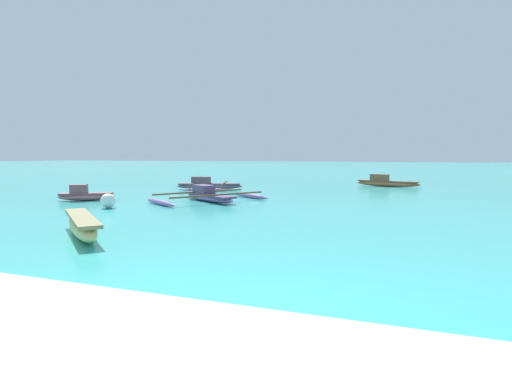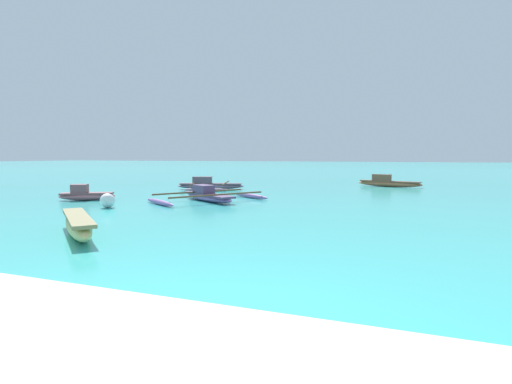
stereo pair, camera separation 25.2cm
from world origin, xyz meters
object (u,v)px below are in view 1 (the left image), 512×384
at_px(moored_boat_0, 386,182).
at_px(moored_boat_2, 82,225).
at_px(mooring_buoy_0, 108,201).
at_px(moored_boat_3, 208,196).
at_px(moored_boat_1, 85,195).
at_px(moored_boat_4, 208,185).

xyz_separation_m(moored_boat_0, moored_boat_2, (-6.22, -18.09, 0.00)).
distance_m(moored_boat_0, mooring_buoy_0, 16.52).
bearing_deg(moored_boat_0, mooring_buoy_0, -106.62).
bearing_deg(moored_boat_3, moored_boat_1, -129.26).
bearing_deg(moored_boat_2, moored_boat_4, 144.12).
relative_size(moored_boat_1, moored_boat_3, 0.44).
distance_m(moored_boat_1, moored_boat_2, 8.00).
bearing_deg(moored_boat_1, moored_boat_0, 16.26).
bearing_deg(moored_boat_0, moored_boat_2, -92.34).
height_order(moored_boat_4, mooring_buoy_0, moored_boat_4).
distance_m(moored_boat_3, moored_boat_4, 5.86).
height_order(moored_boat_2, mooring_buoy_0, mooring_buoy_0).
height_order(moored_boat_0, moored_boat_1, moored_boat_0).
bearing_deg(mooring_buoy_0, moored_boat_0, 56.75).
distance_m(moored_boat_0, moored_boat_3, 12.57).
bearing_deg(moored_boat_1, moored_boat_3, -13.03).
bearing_deg(moored_boat_4, moored_boat_2, -94.79).
bearing_deg(mooring_buoy_0, moored_boat_4, 91.41).
xyz_separation_m(moored_boat_2, mooring_buoy_0, (-2.84, 4.27, -0.00)).
bearing_deg(mooring_buoy_0, moored_boat_3, 52.81).
bearing_deg(moored_boat_2, moored_boat_0, 111.64).
relative_size(moored_boat_0, moored_boat_3, 0.76).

